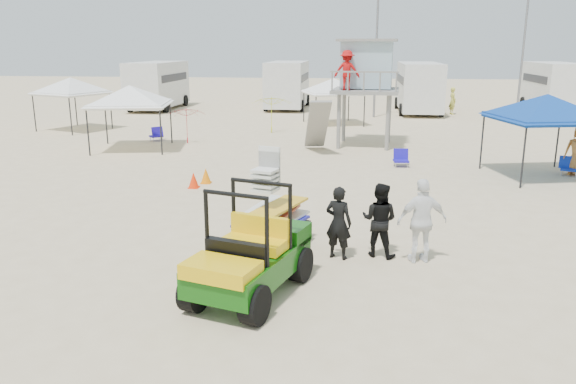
# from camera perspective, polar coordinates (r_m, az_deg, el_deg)

# --- Properties ---
(ground) EXTENTS (140.00, 140.00, 0.00)m
(ground) POSITION_cam_1_polar(r_m,az_deg,el_deg) (9.82, -5.12, -11.73)
(ground) COLOR beige
(ground) RESTS_ON ground
(utility_cart) EXTENTS (2.00, 2.87, 1.98)m
(utility_cart) POSITION_cam_1_polar(r_m,az_deg,el_deg) (9.93, -4.08, -5.60)
(utility_cart) COLOR #0F4C0C
(utility_cart) RESTS_ON ground
(surf_trailer) EXTENTS (1.70, 2.40, 2.01)m
(surf_trailer) POSITION_cam_1_polar(r_m,az_deg,el_deg) (12.15, -1.96, -2.28)
(surf_trailer) COLOR black
(surf_trailer) RESTS_ON ground
(man_left) EXTENTS (0.66, 0.54, 1.56)m
(man_left) POSITION_cam_1_polar(r_m,az_deg,el_deg) (11.74, 5.15, -3.13)
(man_left) COLOR black
(man_left) RESTS_ON ground
(man_mid) EXTENTS (0.93, 0.83, 1.59)m
(man_mid) POSITION_cam_1_polar(r_m,az_deg,el_deg) (11.98, 9.27, -2.81)
(man_mid) COLOR black
(man_mid) RESTS_ON ground
(man_right) EXTENTS (1.11, 0.66, 1.77)m
(man_right) POSITION_cam_1_polar(r_m,az_deg,el_deg) (11.79, 13.46, -2.88)
(man_right) COLOR white
(man_right) RESTS_ON ground
(lifeguard_tower) EXTENTS (3.05, 3.05, 4.53)m
(lifeguard_tower) POSITION_cam_1_polar(r_m,az_deg,el_deg) (25.29, 7.77, 12.31)
(lifeguard_tower) COLOR gray
(lifeguard_tower) RESTS_ON ground
(canopy_blue) EXTENTS (3.68, 3.68, 3.20)m
(canopy_blue) POSITION_cam_1_polar(r_m,az_deg,el_deg) (20.68, 24.87, 8.61)
(canopy_blue) COLOR black
(canopy_blue) RESTS_ON ground
(canopy_white_a) EXTENTS (3.58, 3.58, 3.13)m
(canopy_white_a) POSITION_cam_1_polar(r_m,az_deg,el_deg) (25.04, -15.82, 10.06)
(canopy_white_a) COLOR black
(canopy_white_a) RESTS_ON ground
(canopy_white_b) EXTENTS (3.71, 3.71, 3.15)m
(canopy_white_b) POSITION_cam_1_polar(r_m,az_deg,el_deg) (31.85, -21.25, 10.53)
(canopy_white_b) COLOR black
(canopy_white_b) RESTS_ON ground
(canopy_white_c) EXTENTS (3.70, 3.70, 2.99)m
(canopy_white_c) POSITION_cam_1_polar(r_m,az_deg,el_deg) (32.12, 4.66, 11.19)
(canopy_white_c) COLOR black
(canopy_white_c) RESTS_ON ground
(umbrella_a) EXTENTS (2.13, 2.16, 1.64)m
(umbrella_a) POSITION_cam_1_polar(r_m,az_deg,el_deg) (26.11, -10.28, 6.65)
(umbrella_a) COLOR red
(umbrella_a) RESTS_ON ground
(umbrella_b) EXTENTS (2.91, 2.92, 1.88)m
(umbrella_b) POSITION_cam_1_polar(r_m,az_deg,el_deg) (28.85, -1.63, 7.85)
(umbrella_b) COLOR #D2DB13
(umbrella_b) RESTS_ON ground
(cone_near) EXTENTS (0.34, 0.34, 0.50)m
(cone_near) POSITION_cam_1_polar(r_m,az_deg,el_deg) (18.46, -8.35, 1.65)
(cone_near) COLOR orange
(cone_near) RESTS_ON ground
(cone_far) EXTENTS (0.34, 0.34, 0.50)m
(cone_far) POSITION_cam_1_polar(r_m,az_deg,el_deg) (17.91, -9.57, 1.20)
(cone_far) COLOR #FD2E08
(cone_far) RESTS_ON ground
(beach_chair_a) EXTENTS (0.74, 0.85, 0.64)m
(beach_chair_a) POSITION_cam_1_polar(r_m,az_deg,el_deg) (27.33, -13.18, 5.77)
(beach_chair_a) COLOR #1D0FA5
(beach_chair_a) RESTS_ON ground
(beach_chair_b) EXTENTS (0.58, 0.62, 0.64)m
(beach_chair_b) POSITION_cam_1_polar(r_m,az_deg,el_deg) (21.28, 11.40, 3.42)
(beach_chair_b) COLOR #1910AD
(beach_chair_b) RESTS_ON ground
(beach_chair_c) EXTENTS (0.68, 0.74, 0.64)m
(beach_chair_c) POSITION_cam_1_polar(r_m,az_deg,el_deg) (21.73, 26.58, 2.37)
(beach_chair_c) COLOR #0F2CA5
(beach_chair_c) RESTS_ON ground
(rv_far_left) EXTENTS (2.64, 6.80, 3.25)m
(rv_far_left) POSITION_cam_1_polar(r_m,az_deg,el_deg) (41.10, -13.11, 10.73)
(rv_far_left) COLOR silver
(rv_far_left) RESTS_ON ground
(rv_mid_left) EXTENTS (2.65, 6.50, 3.25)m
(rv_mid_left) POSITION_cam_1_polar(r_m,az_deg,el_deg) (40.47, -0.06, 11.04)
(rv_mid_left) COLOR silver
(rv_mid_left) RESTS_ON ground
(rv_mid_right) EXTENTS (2.64, 7.00, 3.25)m
(rv_mid_right) POSITION_cam_1_polar(r_m,az_deg,el_deg) (38.89, 13.17, 10.52)
(rv_mid_right) COLOR silver
(rv_mid_right) RESTS_ON ground
(rv_far_right) EXTENTS (2.64, 6.60, 3.25)m
(rv_far_right) POSITION_cam_1_polar(r_m,az_deg,el_deg) (42.25, 25.35, 9.82)
(rv_far_right) COLOR silver
(rv_far_right) RESTS_ON ground
(light_pole_left) EXTENTS (0.14, 0.14, 8.00)m
(light_pole_left) POSITION_cam_1_polar(r_m,az_deg,el_deg) (35.61, 8.95, 13.92)
(light_pole_left) COLOR slate
(light_pole_left) RESTS_ON ground
(light_pole_right) EXTENTS (0.14, 0.14, 8.00)m
(light_pole_right) POSITION_cam_1_polar(r_m,az_deg,el_deg) (38.44, 22.76, 13.03)
(light_pole_right) COLOR slate
(light_pole_right) RESTS_ON ground
(distant_beachgoers) EXTENTS (2.21, 18.41, 1.75)m
(distant_beachgoers) POSITION_cam_1_polar(r_m,az_deg,el_deg) (28.03, 21.63, 6.47)
(distant_beachgoers) COLOR #B07132
(distant_beachgoers) RESTS_ON ground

